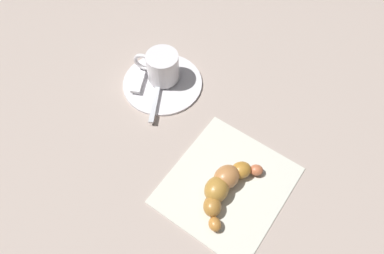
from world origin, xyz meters
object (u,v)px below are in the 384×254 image
(napkin, at_px, (227,185))
(croissant, at_px, (224,185))
(saucer, at_px, (162,82))
(espresso_cup, at_px, (162,66))
(teaspoon, at_px, (156,85))
(sugar_packet, at_px, (139,79))

(napkin, distance_m, croissant, 0.02)
(saucer, xyz_separation_m, croissant, (-0.23, 0.08, 0.01))
(croissant, bearing_deg, saucer, -19.05)
(espresso_cup, xyz_separation_m, teaspoon, (-0.01, 0.02, -0.02))
(sugar_packet, distance_m, napkin, 0.26)
(teaspoon, bearing_deg, napkin, 167.00)
(sugar_packet, bearing_deg, teaspoon, 76.65)
(saucer, relative_size, croissant, 1.08)
(espresso_cup, height_order, napkin, espresso_cup)
(saucer, relative_size, teaspoon, 1.38)
(sugar_packet, xyz_separation_m, croissant, (-0.26, 0.05, 0.01))
(teaspoon, bearing_deg, sugar_packet, 22.88)
(espresso_cup, xyz_separation_m, sugar_packet, (0.02, 0.04, -0.02))
(teaspoon, bearing_deg, saucer, -82.23)
(teaspoon, bearing_deg, croissant, 164.58)
(sugar_packet, relative_size, napkin, 0.32)
(espresso_cup, bearing_deg, sugar_packet, 57.59)
(espresso_cup, xyz_separation_m, croissant, (-0.23, 0.09, -0.02))
(saucer, bearing_deg, sugar_packet, 44.24)
(espresso_cup, distance_m, sugar_packet, 0.05)
(teaspoon, height_order, croissant, croissant)
(sugar_packet, xyz_separation_m, napkin, (-0.26, 0.04, -0.01))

